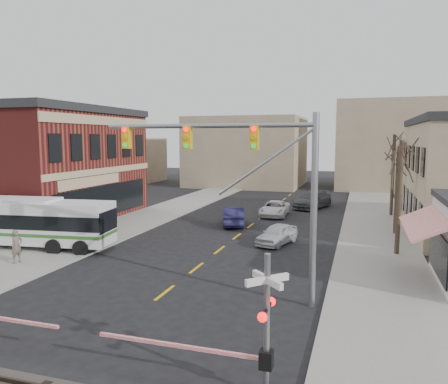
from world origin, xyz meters
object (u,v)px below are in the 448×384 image
at_px(car_d, 313,200).
at_px(pedestrian_near, 17,246).
at_px(transit_bus, 22,221).
at_px(car_a, 277,234).
at_px(pedestrian_far, 52,235).
at_px(traffic_signal_mast, 251,168).
at_px(car_c, 275,209).
at_px(car_b, 234,216).
at_px(rr_crossing_east, 251,326).

bearing_deg(car_d, pedestrian_near, -99.37).
height_order(transit_bus, pedestrian_near, transit_bus).
distance_m(car_a, pedestrian_far, 14.29).
bearing_deg(transit_bus, traffic_signal_mast, -15.18).
height_order(traffic_signal_mast, car_a, traffic_signal_mast).
xyz_separation_m(transit_bus, traffic_signal_mast, (16.07, -4.36, 3.99)).
bearing_deg(car_c, car_b, -115.25).
bearing_deg(rr_crossing_east, car_a, 98.25).
height_order(car_b, pedestrian_far, pedestrian_far).
height_order(transit_bus, traffic_signal_mast, traffic_signal_mast).
bearing_deg(traffic_signal_mast, car_a, 94.07).
xyz_separation_m(car_b, car_d, (5.13, 10.75, 0.05)).
relative_size(traffic_signal_mast, rr_crossing_east, 1.70).
xyz_separation_m(car_a, car_c, (-2.14, 10.40, -0.00)).
xyz_separation_m(car_a, pedestrian_far, (-12.99, -5.94, 0.32)).
relative_size(traffic_signal_mast, car_b, 2.06).
height_order(rr_crossing_east, car_a, rr_crossing_east).
distance_m(car_b, car_d, 11.91).
bearing_deg(car_d, transit_bus, -107.23).
bearing_deg(car_c, transit_bus, -129.72).
xyz_separation_m(car_b, pedestrian_far, (-8.48, -11.14, 0.23)).
height_order(traffic_signal_mast, pedestrian_near, traffic_signal_mast).
bearing_deg(pedestrian_near, car_c, -17.23).
xyz_separation_m(rr_crossing_east, car_a, (-2.50, 17.20, -1.30)).
relative_size(car_c, pedestrian_near, 2.60).
height_order(traffic_signal_mast, car_c, traffic_signal_mast).
distance_m(car_b, pedestrian_near, 16.51).
bearing_deg(car_d, car_a, -73.30).
height_order(traffic_signal_mast, pedestrian_far, traffic_signal_mast).
bearing_deg(car_a, traffic_signal_mast, -70.08).
distance_m(rr_crossing_east, car_d, 33.22).
xyz_separation_m(car_b, pedestrian_near, (-8.32, -14.26, 0.28)).
distance_m(car_d, pedestrian_near, 28.40).
height_order(rr_crossing_east, car_d, rr_crossing_east).
relative_size(car_a, car_b, 0.85).
distance_m(rr_crossing_east, car_c, 28.02).
bearing_deg(car_d, pedestrian_far, -102.97).
bearing_deg(transit_bus, car_d, 53.86).
relative_size(traffic_signal_mast, car_d, 1.70).
height_order(car_c, pedestrian_near, pedestrian_near).
relative_size(transit_bus, pedestrian_near, 6.53).
bearing_deg(car_c, rr_crossing_east, -81.19).
xyz_separation_m(rr_crossing_east, pedestrian_far, (-15.49, 11.26, -0.98)).
relative_size(car_b, car_c, 0.96).
relative_size(transit_bus, car_c, 2.51).
bearing_deg(transit_bus, pedestrian_near, -51.64).
distance_m(rr_crossing_east, car_b, 23.50).
xyz_separation_m(traffic_signal_mast, pedestrian_near, (-13.57, 1.20, -4.67)).
height_order(transit_bus, pedestrian_far, transit_bus).
distance_m(car_c, pedestrian_near, 22.20).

